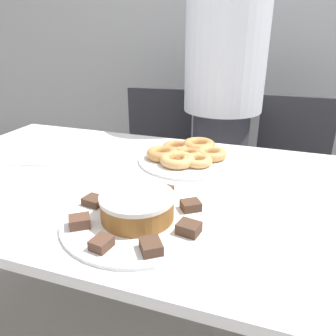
# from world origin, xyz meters

# --- Properties ---
(wall_back) EXTENTS (8.00, 0.05, 2.60)m
(wall_back) POSITION_xyz_m (0.00, 1.57, 1.30)
(wall_back) COLOR #A8AAAD
(wall_back) RESTS_ON ground_plane
(table) EXTENTS (1.89, 0.94, 0.78)m
(table) POSITION_xyz_m (0.00, 0.00, 0.70)
(table) COLOR white
(table) RESTS_ON ground_plane
(person_standing) EXTENTS (0.40, 0.40, 1.74)m
(person_standing) POSITION_xyz_m (0.01, 0.77, 0.91)
(person_standing) COLOR #383842
(person_standing) RESTS_ON ground_plane
(office_chair_left) EXTENTS (0.50, 0.50, 0.92)m
(office_chair_left) POSITION_xyz_m (-0.38, 0.82, 0.44)
(office_chair_left) COLOR black
(office_chair_left) RESTS_ON ground_plane
(office_chair_right) EXTENTS (0.45, 0.45, 0.92)m
(office_chair_right) POSITION_xyz_m (0.40, 0.82, 0.44)
(office_chair_right) COLOR black
(office_chair_right) RESTS_ON ground_plane
(plate_cake) EXTENTS (0.40, 0.40, 0.01)m
(plate_cake) POSITION_xyz_m (-0.03, -0.23, 0.78)
(plate_cake) COLOR white
(plate_cake) RESTS_ON table
(plate_donuts) EXTENTS (0.38, 0.38, 0.01)m
(plate_donuts) POSITION_xyz_m (-0.01, 0.23, 0.78)
(plate_donuts) COLOR white
(plate_donuts) RESTS_ON table
(frosted_cake) EXTENTS (0.19, 0.19, 0.07)m
(frosted_cake) POSITION_xyz_m (-0.03, -0.23, 0.82)
(frosted_cake) COLOR #9E662D
(frosted_cake) RESTS_ON plate_cake
(lamington_0) EXTENTS (0.06, 0.05, 0.02)m
(lamington_0) POSITION_xyz_m (-0.17, -0.21, 0.80)
(lamington_0) COLOR #513828
(lamington_0) RESTS_ON plate_cake
(lamington_1) EXTENTS (0.07, 0.07, 0.03)m
(lamington_1) POSITION_xyz_m (-0.15, -0.32, 0.80)
(lamington_1) COLOR brown
(lamington_1) RESTS_ON plate_cake
(lamington_2) EXTENTS (0.05, 0.05, 0.02)m
(lamington_2) POSITION_xyz_m (-0.05, -0.38, 0.80)
(lamington_2) COLOR brown
(lamington_2) RESTS_ON plate_cake
(lamington_3) EXTENTS (0.07, 0.07, 0.02)m
(lamington_3) POSITION_xyz_m (0.06, -0.35, 0.80)
(lamington_3) COLOR #513828
(lamington_3) RESTS_ON plate_cake
(lamington_4) EXTENTS (0.06, 0.05, 0.03)m
(lamington_4) POSITION_xyz_m (0.12, -0.26, 0.80)
(lamington_4) COLOR #513828
(lamington_4) RESTS_ON plate_cake
(lamington_5) EXTENTS (0.07, 0.06, 0.02)m
(lamington_5) POSITION_xyz_m (0.10, -0.15, 0.80)
(lamington_5) COLOR #513828
(lamington_5) RESTS_ON plate_cake
(lamington_6) EXTENTS (0.05, 0.05, 0.02)m
(lamington_6) POSITION_xyz_m (-0.00, -0.08, 0.80)
(lamington_6) COLOR brown
(lamington_6) RESTS_ON plate_cake
(lamington_7) EXTENTS (0.06, 0.06, 0.03)m
(lamington_7) POSITION_xyz_m (-0.11, -0.11, 0.80)
(lamington_7) COLOR #513828
(lamington_7) RESTS_ON plate_cake
(donut_0) EXTENTS (0.10, 0.10, 0.03)m
(donut_0) POSITION_xyz_m (-0.01, 0.23, 0.80)
(donut_0) COLOR #C68447
(donut_0) RESTS_ON plate_donuts
(donut_1) EXTENTS (0.13, 0.13, 0.04)m
(donut_1) POSITION_xyz_m (-0.00, 0.33, 0.81)
(donut_1) COLOR #D18E4C
(donut_1) RESTS_ON plate_donuts
(donut_2) EXTENTS (0.11, 0.11, 0.03)m
(donut_2) POSITION_xyz_m (-0.08, 0.29, 0.80)
(donut_2) COLOR #C68447
(donut_2) RESTS_ON plate_donuts
(donut_3) EXTENTS (0.12, 0.12, 0.04)m
(donut_3) POSITION_xyz_m (-0.11, 0.20, 0.81)
(donut_3) COLOR #D18E4C
(donut_3) RESTS_ON plate_donuts
(donut_4) EXTENTS (0.13, 0.13, 0.04)m
(donut_4) POSITION_xyz_m (-0.04, 0.15, 0.80)
(donut_4) COLOR #E5AD66
(donut_4) RESTS_ON plate_donuts
(donut_5) EXTENTS (0.11, 0.11, 0.03)m
(donut_5) POSITION_xyz_m (0.03, 0.18, 0.80)
(donut_5) COLOR #E5AD66
(donut_5) RESTS_ON plate_donuts
(donut_6) EXTENTS (0.12, 0.12, 0.03)m
(donut_6) POSITION_xyz_m (0.07, 0.26, 0.80)
(donut_6) COLOR tan
(donut_6) RESTS_ON plate_donuts
(napkin) EXTENTS (0.19, 0.17, 0.01)m
(napkin) POSITION_xyz_m (-0.58, 0.04, 0.78)
(napkin) COLOR white
(napkin) RESTS_ON table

